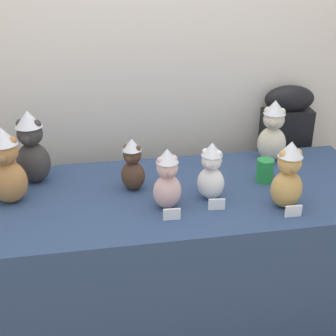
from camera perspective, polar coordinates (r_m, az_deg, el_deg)
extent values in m
cube|color=silver|center=(2.48, -2.69, 15.76)|extent=(7.00, 0.08, 2.60)
cube|color=navy|center=(2.26, 0.00, -11.21)|extent=(1.98, 0.77, 0.73)
cube|color=black|center=(2.84, 13.72, -1.71)|extent=(0.29, 0.15, 0.91)
ellipsoid|color=black|center=(2.66, 14.85, 8.30)|extent=(0.29, 0.15, 0.15)
ellipsoid|color=#4C3323|center=(2.07, -4.37, -0.93)|extent=(0.14, 0.14, 0.14)
sphere|color=#4C3323|center=(2.02, -4.46, 1.64)|extent=(0.08, 0.08, 0.08)
sphere|color=#4C3323|center=(2.02, -5.14, 2.57)|extent=(0.03, 0.03, 0.03)
sphere|color=#4C3323|center=(2.00, -3.83, 2.37)|extent=(0.03, 0.03, 0.03)
sphere|color=#412E23|center=(2.00, -4.87, 1.07)|extent=(0.03, 0.03, 0.03)
cone|color=silver|center=(2.01, -4.51, 2.92)|extent=(0.09, 0.09, 0.05)
ellipsoid|color=beige|center=(1.91, -0.09, -2.93)|extent=(0.14, 0.12, 0.15)
sphere|color=beige|center=(1.86, -0.09, 0.06)|extent=(0.09, 0.09, 0.09)
sphere|color=beige|center=(1.84, -0.90, 0.92)|extent=(0.03, 0.03, 0.03)
sphere|color=beige|center=(1.86, 0.71, 1.15)|extent=(0.03, 0.03, 0.03)
sphere|color=#A88783|center=(1.83, 0.30, -0.64)|extent=(0.04, 0.04, 0.04)
cone|color=silver|center=(1.84, -0.09, 1.56)|extent=(0.09, 0.09, 0.06)
ellipsoid|color=white|center=(1.99, 5.32, -1.88)|extent=(0.15, 0.15, 0.15)
sphere|color=white|center=(1.94, 5.45, 0.95)|extent=(0.09, 0.09, 0.09)
sphere|color=white|center=(1.94, 4.72, 1.98)|extent=(0.03, 0.03, 0.03)
sphere|color=white|center=(1.92, 6.26, 1.76)|extent=(0.03, 0.03, 0.03)
sphere|color=#B4B3AF|center=(1.91, 5.14, 0.31)|extent=(0.04, 0.04, 0.04)
cone|color=silver|center=(1.92, 5.51, 2.37)|extent=(0.09, 0.09, 0.06)
ellipsoid|color=tan|center=(1.97, 14.49, -2.54)|extent=(0.14, 0.12, 0.16)
sphere|color=tan|center=(1.92, 14.87, 0.68)|extent=(0.10, 0.10, 0.10)
sphere|color=tan|center=(1.89, 14.18, 1.65)|extent=(0.04, 0.04, 0.04)
sphere|color=tan|center=(1.92, 15.80, 1.81)|extent=(0.04, 0.04, 0.04)
sphere|color=olive|center=(1.89, 15.42, -0.08)|extent=(0.04, 0.04, 0.04)
cone|color=silver|center=(1.90, 15.07, 2.30)|extent=(0.10, 0.10, 0.06)
ellipsoid|color=#383533|center=(2.21, -16.34, 0.67)|extent=(0.19, 0.17, 0.19)
sphere|color=#383533|center=(2.16, -16.80, 4.13)|extent=(0.12, 0.12, 0.12)
sphere|color=#383533|center=(2.16, -17.83, 5.26)|extent=(0.04, 0.04, 0.04)
sphere|color=#383533|center=(2.13, -16.05, 5.24)|extent=(0.04, 0.04, 0.04)
sphere|color=#32302E|center=(2.12, -17.24, 3.39)|extent=(0.05, 0.05, 0.05)
cone|color=silver|center=(2.14, -17.02, 5.86)|extent=(0.12, 0.12, 0.08)
ellipsoid|color=#B27A42|center=(2.06, -19.13, -1.62)|extent=(0.16, 0.14, 0.19)
sphere|color=#B27A42|center=(2.00, -19.68, 1.95)|extent=(0.11, 0.11, 0.11)
sphere|color=#B27A42|center=(1.98, -18.88, 3.18)|extent=(0.04, 0.04, 0.04)
sphere|color=olive|center=(1.96, -19.92, 1.13)|extent=(0.05, 0.05, 0.05)
cone|color=silver|center=(1.98, -19.96, 3.76)|extent=(0.12, 0.12, 0.07)
ellipsoid|color=beige|center=(2.41, 12.72, 2.96)|extent=(0.18, 0.17, 0.18)
sphere|color=beige|center=(2.37, 13.02, 5.92)|extent=(0.11, 0.11, 0.11)
sphere|color=beige|center=(2.36, 12.31, 6.96)|extent=(0.04, 0.04, 0.04)
sphere|color=beige|center=(2.35, 13.92, 6.78)|extent=(0.04, 0.04, 0.04)
sphere|color=#ABA08A|center=(2.33, 12.91, 5.35)|extent=(0.04, 0.04, 0.04)
cone|color=silver|center=(2.35, 13.17, 7.39)|extent=(0.11, 0.11, 0.07)
cylinder|color=#238C3D|center=(2.18, 11.94, -0.31)|extent=(0.08, 0.08, 0.11)
cube|color=white|center=(1.93, 15.31, -5.19)|extent=(0.07, 0.01, 0.05)
cube|color=white|center=(1.84, 0.48, -5.77)|extent=(0.07, 0.01, 0.05)
cube|color=white|center=(1.93, 6.06, -4.51)|extent=(0.07, 0.02, 0.05)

